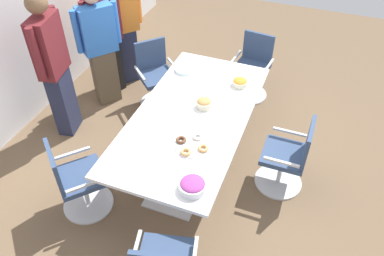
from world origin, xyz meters
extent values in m
cube|color=brown|center=(0.00, 0.00, -0.01)|extent=(10.00, 10.00, 0.01)
cube|color=white|center=(0.00, 0.00, 0.73)|extent=(2.40, 1.20, 0.04)
cube|color=silver|center=(-0.55, 0.00, 0.01)|extent=(0.56, 0.56, 0.02)
cylinder|color=silver|center=(-0.55, 0.00, 0.37)|extent=(0.09, 0.09, 0.69)
cube|color=silver|center=(0.55, 0.00, 0.01)|extent=(0.56, 0.56, 0.02)
cylinder|color=silver|center=(0.55, 0.00, 0.37)|extent=(0.09, 0.09, 0.69)
cylinder|color=silver|center=(-1.01, 0.83, 0.01)|extent=(0.76, 0.76, 0.02)
cylinder|color=silver|center=(-1.01, 0.83, 0.23)|extent=(0.05, 0.05, 0.41)
cube|color=#33476B|center=(-1.01, 0.83, 0.46)|extent=(0.65, 0.65, 0.06)
cube|color=#33476B|center=(-1.17, 0.97, 0.70)|extent=(0.32, 0.35, 0.42)
cube|color=silver|center=(-0.85, 1.01, 0.58)|extent=(0.29, 0.27, 0.02)
cube|color=silver|center=(-1.17, 0.65, 0.58)|extent=(0.29, 0.27, 0.02)
cube|color=silver|center=(-1.61, -0.12, 0.58)|extent=(0.36, 0.12, 0.02)
cylinder|color=silver|center=(0.05, -1.05, 0.01)|extent=(0.54, 0.54, 0.02)
cylinder|color=silver|center=(0.05, -1.05, 0.23)|extent=(0.05, 0.05, 0.41)
cube|color=#33476B|center=(0.05, -1.05, 0.46)|extent=(0.46, 0.46, 0.06)
cube|color=#33476B|center=(0.05, -1.26, 0.70)|extent=(0.44, 0.04, 0.42)
cube|color=silver|center=(-0.19, -1.05, 0.58)|extent=(0.03, 0.37, 0.02)
cube|color=silver|center=(0.30, -1.05, 0.58)|extent=(0.03, 0.37, 0.02)
cylinder|color=silver|center=(1.58, -0.29, 0.01)|extent=(0.60, 0.60, 0.02)
cylinder|color=silver|center=(1.58, -0.29, 0.23)|extent=(0.05, 0.05, 0.41)
cube|color=#33476B|center=(1.58, -0.29, 0.46)|extent=(0.51, 0.51, 0.06)
cube|color=#33476B|center=(1.79, -0.32, 0.70)|extent=(0.09, 0.44, 0.42)
cube|color=silver|center=(1.56, -0.54, 0.58)|extent=(0.37, 0.07, 0.02)
cube|color=silver|center=(1.61, -0.05, 0.58)|extent=(0.37, 0.07, 0.02)
cylinder|color=silver|center=(0.93, 0.87, 0.01)|extent=(0.76, 0.76, 0.02)
cylinder|color=silver|center=(0.93, 0.87, 0.23)|extent=(0.05, 0.05, 0.41)
cube|color=#33476B|center=(0.93, 0.87, 0.46)|extent=(0.65, 0.65, 0.06)
cube|color=#33476B|center=(1.07, 1.02, 0.70)|extent=(0.35, 0.33, 0.42)
cube|color=silver|center=(1.11, 0.70, 0.58)|extent=(0.27, 0.29, 0.02)
cube|color=silver|center=(0.75, 1.03, 0.58)|extent=(0.27, 0.29, 0.02)
cube|color=#232842|center=(0.00, 1.75, 0.45)|extent=(0.35, 0.26, 0.89)
cube|color=maroon|center=(0.00, 1.75, 1.24)|extent=(0.47, 0.30, 0.71)
sphere|color=brown|center=(0.00, 1.75, 1.75)|extent=(0.24, 0.24, 0.24)
cylinder|color=maroon|center=(0.26, 1.80, 1.28)|extent=(0.09, 0.09, 0.64)
cylinder|color=maroon|center=(-0.26, 1.70, 1.28)|extent=(0.09, 0.09, 0.64)
cube|color=brown|center=(0.75, 1.59, 0.40)|extent=(0.38, 0.35, 0.80)
cube|color=blue|center=(0.75, 1.59, 1.12)|extent=(0.48, 0.44, 0.63)
cylinder|color=blue|center=(0.96, 1.43, 1.15)|extent=(0.11, 0.11, 0.57)
cylinder|color=blue|center=(0.54, 1.75, 1.15)|extent=(0.11, 0.11, 0.57)
cube|color=black|center=(0.98, 1.65, 0.41)|extent=(0.37, 0.31, 0.82)
cube|color=maroon|center=(0.98, 1.65, 1.14)|extent=(0.49, 0.37, 0.65)
cylinder|color=maroon|center=(1.23, 1.55, 1.18)|extent=(0.10, 0.10, 0.58)
cylinder|color=maroon|center=(0.73, 1.75, 1.18)|extent=(0.10, 0.10, 0.58)
cube|color=#232842|center=(1.33, 1.57, 0.42)|extent=(0.37, 0.36, 0.83)
cube|color=orange|center=(1.33, 1.57, 1.16)|extent=(0.48, 0.45, 0.66)
cylinder|color=orange|center=(1.53, 1.39, 1.20)|extent=(0.11, 0.11, 0.59)
cylinder|color=orange|center=(1.12, 1.74, 1.20)|extent=(0.11, 0.11, 0.59)
cylinder|color=beige|center=(0.71, -0.34, 0.78)|extent=(0.19, 0.19, 0.07)
ellipsoid|color=orange|center=(0.71, -0.34, 0.82)|extent=(0.16, 0.16, 0.06)
cylinder|color=white|center=(-0.98, -0.38, 0.79)|extent=(0.25, 0.25, 0.07)
ellipsoid|color=#9E3D8E|center=(-0.98, -0.38, 0.82)|extent=(0.22, 0.22, 0.07)
cylinder|color=beige|center=(0.17, -0.08, 0.79)|extent=(0.18, 0.18, 0.08)
ellipsoid|color=tan|center=(0.17, -0.08, 0.83)|extent=(0.16, 0.16, 0.07)
cylinder|color=white|center=(-0.47, -0.18, 0.76)|extent=(0.35, 0.35, 0.01)
torus|color=white|center=(-0.34, -0.19, 0.78)|extent=(0.11, 0.11, 0.03)
torus|color=brown|center=(-0.45, -0.05, 0.78)|extent=(0.11, 0.11, 0.03)
torus|color=tan|center=(-0.59, -0.16, 0.78)|extent=(0.11, 0.11, 0.03)
torus|color=tan|center=(-0.48, -0.30, 0.78)|extent=(0.11, 0.11, 0.03)
cylinder|color=white|center=(0.77, 0.40, 0.75)|extent=(0.24, 0.24, 0.01)
cylinder|color=silver|center=(0.77, 0.40, 0.76)|extent=(0.24, 0.24, 0.01)
cylinder|color=white|center=(0.77, 0.40, 0.77)|extent=(0.24, 0.24, 0.01)
cylinder|color=silver|center=(0.77, 0.40, 0.77)|extent=(0.24, 0.24, 0.01)
cylinder|color=white|center=(0.77, 0.40, 0.78)|extent=(0.24, 0.24, 0.01)
cylinder|color=silver|center=(0.77, 0.40, 0.78)|extent=(0.24, 0.24, 0.01)
cylinder|color=white|center=(0.77, 0.40, 0.79)|extent=(0.24, 0.24, 0.01)
camera|label=1|loc=(-3.02, -1.15, 3.42)|focal=35.74mm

